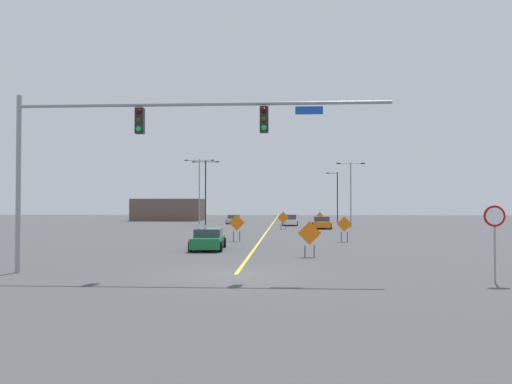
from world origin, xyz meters
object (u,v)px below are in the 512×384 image
object	(u,v)px
construction_sign_right_shoulder	(237,224)
stop_sign	(495,228)
car_white_near	(290,220)
construction_sign_median_far	(309,235)
construction_sign_right_lane	(283,218)
construction_sign_left_shoulder	(344,225)
car_orange_distant	(321,223)
street_lamp_far_left	(206,187)
street_lamp_mid_left	(337,195)
car_silver_passing	(234,219)
street_lamp_near_right	(199,186)
car_green_mid	(208,239)
traffic_signal_assembly	(142,136)
construction_sign_left_lane	(320,217)
street_lamp_far_right	(351,189)

from	to	relation	value
construction_sign_right_shoulder	stop_sign	bearing A→B (deg)	-60.67
stop_sign	car_white_near	xyz separation A→B (m)	(-6.96, 48.29, -1.27)
construction_sign_median_far	construction_sign_right_shoulder	bearing A→B (deg)	114.30
construction_sign_median_far	construction_sign_right_lane	xyz separation A→B (m)	(-1.61, 29.75, 0.03)
stop_sign	construction_sign_left_shoulder	bearing A→B (deg)	98.91
construction_sign_left_shoulder	car_orange_distant	bearing A→B (deg)	90.96
car_orange_distant	street_lamp_far_left	bearing A→B (deg)	149.97
construction_sign_right_lane	construction_sign_right_shoulder	world-z (taller)	construction_sign_right_shoulder
street_lamp_mid_left	car_silver_passing	size ratio (longest dim) A/B	1.73
street_lamp_near_right	construction_sign_left_shoulder	distance (m)	37.11
construction_sign_median_far	car_green_mid	bearing A→B (deg)	146.10
traffic_signal_assembly	construction_sign_left_shoulder	distance (m)	21.21
street_lamp_mid_left	car_orange_distant	xyz separation A→B (m)	(-3.63, -19.89, -3.57)
construction_sign_left_shoulder	car_green_mid	bearing A→B (deg)	-142.65
stop_sign	construction_sign_left_lane	world-z (taller)	stop_sign
construction_sign_left_lane	car_orange_distant	world-z (taller)	construction_sign_left_lane
construction_sign_right_shoulder	car_green_mid	bearing A→B (deg)	-98.92
street_lamp_far_right	construction_sign_right_shoulder	xyz separation A→B (m)	(-11.53, -24.57, -3.37)
construction_sign_left_shoulder	stop_sign	bearing A→B (deg)	-81.09
construction_sign_right_lane	car_white_near	size ratio (longest dim) A/B	0.48
construction_sign_right_lane	construction_sign_median_far	bearing A→B (deg)	-86.91
construction_sign_left_lane	car_orange_distant	size ratio (longest dim) A/B	0.39
construction_sign_left_shoulder	street_lamp_near_right	bearing A→B (deg)	116.57
car_green_mid	car_orange_distant	xyz separation A→B (m)	(8.77, 27.30, 0.04)
construction_sign_median_far	car_orange_distant	size ratio (longest dim) A/B	0.41
construction_sign_left_lane	car_orange_distant	bearing A→B (deg)	-92.15
street_lamp_far_left	construction_sign_median_far	size ratio (longest dim) A/B	4.51
street_lamp_near_right	street_lamp_mid_left	distance (m)	21.10
traffic_signal_assembly	street_lamp_far_right	world-z (taller)	street_lamp_far_right
construction_sign_median_far	construction_sign_left_shoulder	bearing A→B (deg)	74.50
car_white_near	construction_sign_right_shoulder	bearing A→B (deg)	-98.34
street_lamp_mid_left	construction_sign_left_lane	world-z (taller)	street_lamp_mid_left
street_lamp_far_left	car_silver_passing	world-z (taller)	street_lamp_far_left
stop_sign	street_lamp_mid_left	world-z (taller)	street_lamp_mid_left
traffic_signal_assembly	street_lamp_mid_left	bearing A→B (deg)	77.06
street_lamp_far_left	construction_sign_right_lane	world-z (taller)	street_lamp_far_left
construction_sign_left_shoulder	construction_sign_right_shoulder	distance (m)	8.03
construction_sign_right_shoulder	car_silver_passing	distance (m)	34.51
street_lamp_near_right	construction_sign_right_lane	bearing A→B (deg)	-50.32
traffic_signal_assembly	construction_sign_left_lane	world-z (taller)	traffic_signal_assembly
street_lamp_far_left	car_orange_distant	distance (m)	17.43
stop_sign	car_orange_distant	size ratio (longest dim) A/B	0.60
street_lamp_near_right	street_lamp_far_right	bearing A→B (deg)	-22.87
construction_sign_right_lane	car_orange_distant	size ratio (longest dim) A/B	0.42
car_white_near	construction_sign_left_shoulder	bearing A→B (deg)	-82.28
street_lamp_far_right	construction_sign_median_far	distance (m)	36.34
construction_sign_right_lane	stop_sign	bearing A→B (deg)	-78.60
car_white_near	street_lamp_far_left	bearing A→B (deg)	178.22
stop_sign	construction_sign_right_lane	size ratio (longest dim) A/B	1.42
street_lamp_far_left	street_lamp_mid_left	distance (m)	21.55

